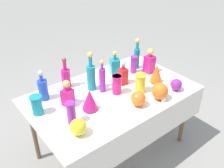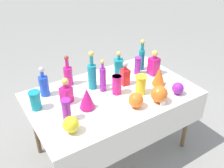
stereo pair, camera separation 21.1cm
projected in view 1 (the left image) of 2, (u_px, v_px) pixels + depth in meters
The scene contains 23 objects.
ground_plane at pixel (112, 149), 2.82m from camera, with size 40.00×40.00×0.00m, color gray.
display_table at pixel (114, 100), 2.44m from camera, with size 1.60×0.99×0.76m.
tall_bottle_0 at pixel (66, 77), 2.46m from camera, with size 0.09×0.09×0.32m.
tall_bottle_1 at pixel (102, 79), 2.38m from camera, with size 0.06×0.06×0.34m.
tall_bottle_2 at pixel (43, 88), 2.28m from camera, with size 0.09×0.09×0.30m.
tall_bottle_3 at pixel (137, 56), 2.79m from camera, with size 0.07×0.07×0.36m.
tall_bottle_4 at pixel (91, 75), 2.40m from camera, with size 0.08×0.08×0.40m.
square_decanter_0 at pixel (123, 74), 2.52m from camera, with size 0.08×0.08×0.26m.
square_decanter_1 at pixel (149, 62), 2.72m from camera, with size 0.10×0.10×0.28m.
square_decanter_2 at pixel (67, 95), 2.21m from camera, with size 0.12×0.12×0.25m.
square_decanter_3 at pixel (115, 65), 2.72m from camera, with size 0.13×0.13×0.26m.
slender_vase_0 at pixel (37, 105), 2.10m from camera, with size 0.11×0.11×0.18m.
slender_vase_1 at pixel (71, 112), 2.00m from camera, with size 0.08×0.08×0.20m.
slender_vase_2 at pixel (141, 83), 2.39m from camera, with size 0.11×0.11×0.19m.
slender_vase_3 at pixel (134, 64), 2.72m from camera, with size 0.08×0.08×0.19m.
slender_vase_4 at pixel (117, 84), 2.37m from camera, with size 0.10×0.10×0.19m.
fluted_vase_0 at pixel (156, 73), 2.55m from camera, with size 0.13×0.13×0.20m.
fluted_vase_1 at pixel (90, 100), 2.15m from camera, with size 0.14×0.14×0.20m.
round_bowl_0 at pixel (138, 99), 2.21m from camera, with size 0.14×0.14×0.14m.
round_bowl_1 at pixel (160, 91), 2.29m from camera, with size 0.16×0.16×0.16m.
round_bowl_2 at pixel (78, 127), 1.89m from camera, with size 0.13×0.13×0.14m.
round_bowl_3 at pixel (176, 85), 2.43m from camera, with size 0.11×0.11×0.12m.
price_tag_left at pixel (164, 100), 2.29m from camera, with size 0.06×0.01×0.04m, color white.
Camera 1 is at (-1.26, -1.58, 2.10)m, focal length 40.00 mm.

